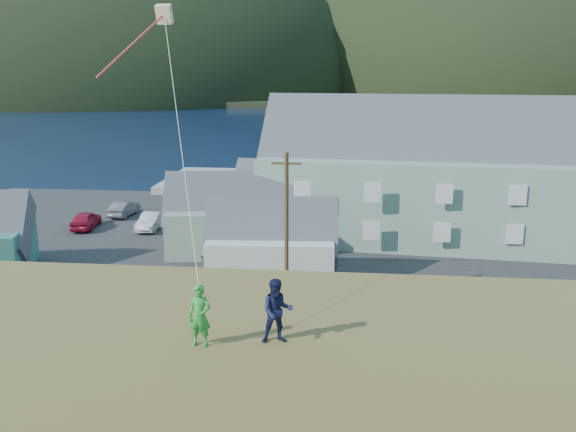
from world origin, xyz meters
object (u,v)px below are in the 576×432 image
object	(u,v)px
lodge	(514,177)
shed_palegreen_near	(232,216)
kite_flyer_navy	(277,311)
shed_white	(272,245)
wharf	(279,182)
kite_flyer_green	(200,316)
shed_palegreen_far	(286,191)

from	to	relation	value
lodge	shed_palegreen_near	xyz separation A→B (m)	(-21.32, -4.66, -2.58)
lodge	kite_flyer_navy	world-z (taller)	lodge
shed_white	kite_flyer_navy	bearing A→B (deg)	-85.64
wharf	shed_palegreen_near	xyz separation A→B (m)	(-0.35, -26.48, 2.25)
kite_flyer_green	kite_flyer_navy	world-z (taller)	kite_flyer_navy
wharf	kite_flyer_green	xyz separation A→B (m)	(5.18, -58.44, 7.51)
shed_palegreen_near	shed_white	distance (m)	7.94
shed_white	kite_flyer_green	xyz separation A→B (m)	(1.62, -25.05, 5.41)
shed_palegreen_far	kite_flyer_green	distance (m)	43.89
kite_flyer_green	kite_flyer_navy	distance (m)	1.84
kite_flyer_green	kite_flyer_navy	xyz separation A→B (m)	(1.80, 0.40, 0.04)
kite_flyer_navy	shed_palegreen_far	bearing A→B (deg)	83.52
shed_white	shed_palegreen_far	bearing A→B (deg)	90.06
shed_palegreen_near	kite_flyer_green	bearing A→B (deg)	-88.99
shed_palegreen_far	wharf	bearing A→B (deg)	105.12
shed_white	kite_flyer_navy	xyz separation A→B (m)	(3.42, -24.65, 5.45)
kite_flyer_green	shed_palegreen_near	bearing A→B (deg)	105.94
shed_white	shed_palegreen_far	size ratio (longest dim) A/B	0.87
lodge	shed_palegreen_near	world-z (taller)	lodge
shed_palegreen_far	lodge	bearing A→B (deg)	-14.23
wharf	shed_palegreen_far	distance (m)	15.30
wharf	kite_flyer_navy	distance (m)	58.94
shed_palegreen_near	shed_palegreen_far	bearing A→B (deg)	67.69
kite_flyer_green	lodge	bearing A→B (deg)	72.79
wharf	lodge	world-z (taller)	lodge
lodge	shed_palegreen_near	bearing A→B (deg)	-162.60
shed_white	shed_palegreen_far	xyz separation A→B (m)	(-1.15, 18.41, -0.12)
shed_palegreen_near	kite_flyer_navy	size ratio (longest dim) A/B	6.70
wharf	kite_flyer_green	world-z (taller)	kite_flyer_green
shed_palegreen_near	shed_palegreen_far	xyz separation A→B (m)	(2.76, 11.50, -0.27)
shed_white	wharf	bearing A→B (deg)	92.56
wharf	shed_white	size ratio (longest dim) A/B	3.01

